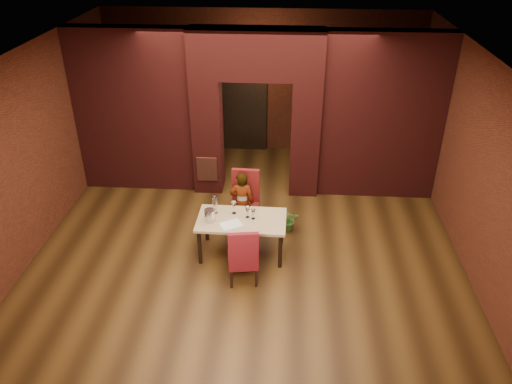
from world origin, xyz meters
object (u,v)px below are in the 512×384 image
at_px(dining_table, 242,236).
at_px(wine_bucket, 210,215).
at_px(chair_near, 243,253).
at_px(wine_glass_c, 253,214).
at_px(wine_glass_b, 248,212).
at_px(water_bottle, 215,204).
at_px(wine_glass_a, 234,208).
at_px(potted_plant, 288,220).
at_px(person_seated, 242,202).
at_px(chair_far, 244,202).

xyz_separation_m(dining_table, wine_bucket, (-0.50, -0.09, 0.44)).
distance_m(chair_near, wine_glass_c, 0.76).
relative_size(wine_glass_b, wine_bucket, 0.93).
height_order(chair_near, water_bottle, water_bottle).
bearing_deg(dining_table, wine_bucket, -168.99).
bearing_deg(wine_glass_c, dining_table, -172.84).
relative_size(wine_glass_a, wine_glass_b, 1.09).
xyz_separation_m(wine_glass_b, wine_glass_c, (0.10, -0.04, -0.01)).
xyz_separation_m(chair_near, wine_glass_a, (-0.22, 0.84, 0.28)).
distance_m(wine_glass_a, potted_plant, 1.22).
distance_m(wine_glass_b, potted_plant, 1.11).
height_order(wine_glass_b, potted_plant, wine_glass_b).
height_order(wine_glass_c, wine_bucket, wine_bucket).
bearing_deg(potted_plant, dining_table, -135.50).
bearing_deg(water_bottle, wine_glass_c, -11.98).
relative_size(person_seated, wine_bucket, 5.55).
bearing_deg(chair_near, wine_glass_a, -83.81).
height_order(chair_far, wine_glass_b, chair_far).
bearing_deg(chair_far, person_seated, -111.70).
bearing_deg(chair_far, potted_plant, 2.04).
height_order(dining_table, wine_glass_b, wine_glass_b).
bearing_deg(wine_glass_a, dining_table, -49.67).
bearing_deg(person_seated, chair_near, 96.81).
height_order(person_seated, potted_plant, person_seated).
bearing_deg(potted_plant, water_bottle, -154.07).
height_order(wine_glass_c, water_bottle, water_bottle).
xyz_separation_m(chair_far, water_bottle, (-0.43, -0.59, 0.29)).
relative_size(wine_glass_c, potted_plant, 0.45).
height_order(person_seated, wine_glass_b, person_seated).
height_order(dining_table, wine_bucket, wine_bucket).
bearing_deg(wine_bucket, chair_far, 60.58).
bearing_deg(chair_far, wine_glass_a, -98.94).
bearing_deg(person_seated, chair_far, -113.03).
bearing_deg(chair_near, wine_glass_c, -107.05).
xyz_separation_m(chair_far, wine_glass_c, (0.21, -0.73, 0.22)).
distance_m(chair_near, wine_bucket, 0.87).
bearing_deg(water_bottle, chair_far, 54.16).
relative_size(wine_glass_c, wine_bucket, 0.88).
distance_m(wine_glass_c, water_bottle, 0.66).
relative_size(dining_table, chair_far, 1.33).
xyz_separation_m(dining_table, person_seated, (-0.06, 0.67, 0.24)).
bearing_deg(water_bottle, chair_near, -57.69).
bearing_deg(potted_plant, wine_bucket, -146.31).
height_order(chair_far, potted_plant, chair_far).
xyz_separation_m(person_seated, wine_glass_c, (0.25, -0.65, 0.18)).
distance_m(person_seated, wine_bucket, 0.90).
bearing_deg(chair_near, water_bottle, -66.08).
distance_m(wine_glass_a, water_bottle, 0.32).
relative_size(chair_far, chair_near, 1.09).
bearing_deg(wine_glass_b, dining_table, -147.09).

